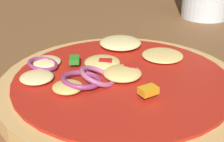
% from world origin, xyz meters
% --- Properties ---
extents(dining_table, '(1.31, 0.97, 0.03)m').
position_xyz_m(dining_table, '(0.00, 0.00, 0.02)').
color(dining_table, brown).
rests_on(dining_table, ground).
extents(pizza, '(0.25, 0.25, 0.04)m').
position_xyz_m(pizza, '(-0.00, -0.03, 0.04)').
color(pizza, tan).
rests_on(pizza, dining_table).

